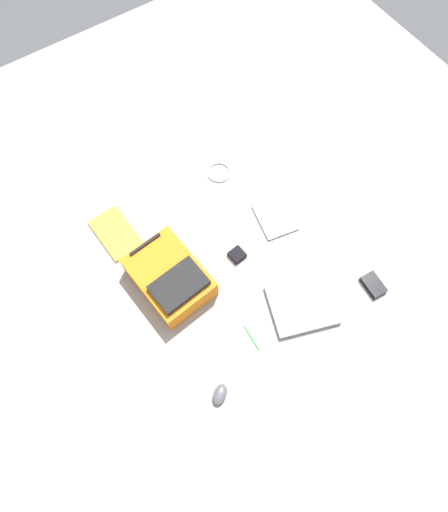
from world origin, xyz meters
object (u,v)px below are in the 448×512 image
object	(u,v)px
laptop	(302,305)
book_blue	(275,217)
earbud_pouch	(237,255)
book_red	(116,233)
pen_black	(251,338)
computer_mouse	(220,395)
cable_coil	(219,172)
power_brick	(373,285)
backpack	(170,278)

from	to	relation	value
laptop	book_blue	world-z (taller)	laptop
laptop	earbud_pouch	xyz separation A→B (m)	(-0.11, 0.39, -0.00)
laptop	book_red	distance (m)	1.01
book_red	earbud_pouch	distance (m)	0.64
pen_black	book_red	bearing A→B (deg)	107.91
book_blue	computer_mouse	xyz separation A→B (m)	(-0.73, -0.58, 0.01)
cable_coil	earbud_pouch	world-z (taller)	earbud_pouch
cable_coil	book_red	bearing A→B (deg)	-178.43
computer_mouse	power_brick	distance (m)	0.91
cable_coil	power_brick	bearing A→B (deg)	-74.91
laptop	pen_black	world-z (taller)	laptop
computer_mouse	cable_coil	size ratio (longest dim) A/B	0.70
cable_coil	laptop	bearing A→B (deg)	-96.10
cable_coil	earbud_pouch	bearing A→B (deg)	-113.14
book_red	computer_mouse	xyz separation A→B (m)	(0.01, -0.96, 0.01)
power_brick	earbud_pouch	distance (m)	0.68
computer_mouse	cable_coil	xyz separation A→B (m)	(0.65, 0.98, -0.01)
earbud_pouch	cable_coil	bearing A→B (deg)	66.86
cable_coil	power_brick	distance (m)	1.01
book_blue	power_brick	xyz separation A→B (m)	(0.17, -0.57, 0.01)
backpack	computer_mouse	xyz separation A→B (m)	(-0.09, -0.57, -0.06)
backpack	computer_mouse	world-z (taller)	backpack
backpack	pen_black	size ratio (longest dim) A/B	3.14
book_blue	laptop	bearing A→B (deg)	-111.54
book_blue	power_brick	world-z (taller)	power_brick
book_blue	cable_coil	size ratio (longest dim) A/B	1.88
laptop	computer_mouse	distance (m)	0.57
pen_black	power_brick	bearing A→B (deg)	-10.62
laptop	book_blue	xyz separation A→B (m)	(0.18, 0.46, -0.01)
power_brick	pen_black	size ratio (longest dim) A/B	0.91
cable_coil	power_brick	xyz separation A→B (m)	(0.26, -0.97, 0.01)
cable_coil	pen_black	world-z (taller)	cable_coil
backpack	cable_coil	world-z (taller)	backpack
backpack	book_red	xyz separation A→B (m)	(-0.10, 0.39, -0.07)
computer_mouse	power_brick	size ratio (longest dim) A/B	0.78
book_red	earbud_pouch	world-z (taller)	earbud_pouch
computer_mouse	book_red	bearing A→B (deg)	-35.52
backpack	laptop	size ratio (longest dim) A/B	1.12
laptop	earbud_pouch	size ratio (longest dim) A/B	5.24
power_brick	laptop	bearing A→B (deg)	162.50
backpack	laptop	world-z (taller)	backpack
cable_coil	backpack	bearing A→B (deg)	-143.25
power_brick	backpack	bearing A→B (deg)	145.34
cable_coil	earbud_pouch	distance (m)	0.51
laptop	power_brick	size ratio (longest dim) A/B	3.09
book_red	power_brick	bearing A→B (deg)	-46.25
book_red	pen_black	xyz separation A→B (m)	(0.27, -0.83, -0.00)
laptop	earbud_pouch	bearing A→B (deg)	105.52
backpack	earbud_pouch	bearing A→B (deg)	-9.54
backpack	cable_coil	distance (m)	0.69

